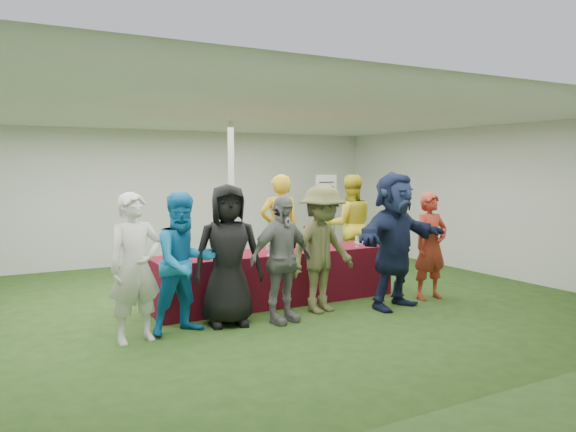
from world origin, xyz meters
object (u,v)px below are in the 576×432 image
staff_pourer (279,230)px  customer_0 (135,268)px  customer_4 (322,249)px  customer_2 (228,255)px  customer_1 (184,263)px  wine_list_sign (326,198)px  customer_3 (281,259)px  customer_6 (430,246)px  customer_5 (394,240)px  dump_bucket (374,240)px  serving_table (276,277)px  staff_back (350,225)px

staff_pourer → customer_0: size_ratio=1.09×
customer_4 → customer_0: bearing=169.5°
staff_pourer → customer_2: size_ratio=1.05×
customer_1 → wine_list_sign: bearing=30.2°
customer_3 → customer_6: customer_3 is taller
customer_1 → customer_5: (2.93, -0.27, 0.11)m
customer_3 → customer_6: (2.54, 0.04, -0.01)m
dump_bucket → staff_pourer: size_ratio=0.12×
customer_2 → customer_1: bearing=-160.8°
serving_table → customer_1: (-1.64, -0.80, 0.46)m
serving_table → customer_6: 2.34m
customer_3 → customer_4: 0.74m
customer_1 → customer_3: 1.22m
staff_back → customer_0: 4.84m
staff_back → staff_pourer: bearing=27.0°
staff_pourer → customer_1: size_ratio=1.10×
staff_back → customer_0: bearing=48.0°
customer_6 → serving_table: bearing=158.6°
dump_bucket → customer_5: customer_5 is taller
staff_back → customer_5: customer_5 is taller
wine_list_sign → staff_back: size_ratio=0.99×
wine_list_sign → customer_1: size_ratio=1.08×
wine_list_sign → customer_0: (-4.77, -3.45, -0.47)m
wine_list_sign → customer_0: 5.91m
dump_bucket → customer_5: bearing=-109.5°
serving_table → customer_5: customer_5 is taller
customer_4 → staff_pourer: bearing=67.0°
wine_list_sign → customer_4: size_ratio=1.05×
dump_bucket → customer_0: (-3.83, -0.65, 0.00)m
staff_back → customer_5: bearing=92.1°
serving_table → wine_list_sign: size_ratio=2.00×
dump_bucket → customer_5: (-0.30, -0.84, 0.11)m
customer_1 → staff_pourer: bearing=30.8°
customer_4 → customer_6: customer_4 is taller
serving_table → staff_back: (2.15, 1.20, 0.54)m
staff_back → wine_list_sign: bearing=-82.8°
dump_bucket → customer_5: 0.90m
customer_3 → customer_4: bearing=2.3°
serving_table → customer_5: 1.77m
customer_0 → customer_3: (1.81, -0.08, -0.04)m
dump_bucket → wine_list_sign: wine_list_sign is taller
wine_list_sign → staff_pourer: size_ratio=0.98×
staff_back → dump_bucket: bearing=91.4°
customer_0 → customer_4: (2.52, 0.09, 0.02)m
customer_2 → customer_3: 0.67m
staff_pourer → customer_0: staff_pourer is taller
customer_0 → customer_3: 1.81m
dump_bucket → customer_1: bearing=-169.9°
customer_2 → serving_table: bearing=47.0°
serving_table → customer_5: size_ratio=1.90×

